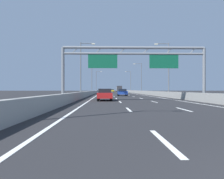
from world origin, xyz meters
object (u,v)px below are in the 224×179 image
(sign_gantry, at_px, (134,59))
(box_truck, at_px, (119,89))
(white_car, at_px, (105,90))
(streetlamp_left_far, at_px, (93,76))
(yellow_car, at_px, (112,91))
(blue_car, at_px, (122,92))
(red_car, at_px, (105,94))
(streetlamp_right_far, at_px, (141,76))
(streetlamp_left_mid, at_px, (82,66))
(streetlamp_left_distant, at_px, (97,80))
(streetlamp_right_mid, at_px, (167,66))
(streetlamp_right_distant, at_px, (130,80))

(sign_gantry, height_order, box_truck, sign_gantry)
(white_car, distance_m, box_truck, 9.18)
(streetlamp_left_far, height_order, white_car, streetlamp_left_far)
(yellow_car, distance_m, blue_car, 68.24)
(red_car, relative_size, box_truck, 0.53)
(streetlamp_left_far, xyz_separation_m, streetlamp_right_far, (14.93, 0.00, 0.00))
(yellow_car, distance_m, white_car, 8.17)
(streetlamp_left_mid, distance_m, streetlamp_left_distant, 61.61)
(red_car, bearing_deg, yellow_car, 87.90)
(streetlamp_left_mid, distance_m, white_car, 82.80)
(streetlamp_left_far, bearing_deg, streetlamp_left_distant, 90.00)
(box_truck, bearing_deg, streetlamp_right_far, -85.05)
(red_car, xyz_separation_m, white_car, (-0.29, 95.25, 0.07))
(streetlamp_right_far, distance_m, yellow_car, 45.31)
(streetlamp_right_far, xyz_separation_m, red_car, (-10.89, -43.46, -4.68))
(streetlamp_left_far, relative_size, blue_car, 2.04)
(sign_gantry, bearing_deg, streetlamp_right_far, 80.32)
(streetlamp_left_distant, xyz_separation_m, blue_car, (7.49, -54.64, -4.65))
(blue_car, relative_size, box_truck, 0.56)
(streetlamp_left_far, distance_m, box_truck, 47.56)
(streetlamp_right_mid, relative_size, streetlamp_right_far, 1.00)
(blue_car, bearing_deg, red_car, -99.97)
(streetlamp_right_far, xyz_separation_m, streetlamp_left_distant, (-14.93, 30.80, 0.00))
(streetlamp_right_far, bearing_deg, red_car, -104.07)
(streetlamp_left_distant, distance_m, streetlamp_right_distant, 14.93)
(streetlamp_left_mid, height_order, white_car, streetlamp_left_mid)
(streetlamp_left_far, relative_size, streetlamp_left_distant, 1.00)
(box_truck, bearing_deg, streetlamp_left_mid, -98.09)
(box_truck, bearing_deg, streetlamp_left_far, -103.33)
(streetlamp_right_mid, xyz_separation_m, streetlamp_right_distant, (0.00, 61.61, 0.00))
(streetlamp_right_distant, bearing_deg, red_car, -98.34)
(streetlamp_right_mid, relative_size, red_car, 2.15)
(box_truck, bearing_deg, streetlamp_right_mid, -87.03)
(streetlamp_right_mid, distance_m, white_car, 83.47)
(streetlamp_right_distant, distance_m, red_car, 75.21)
(blue_car, bearing_deg, streetlamp_left_distant, 97.80)
(streetlamp_right_mid, bearing_deg, streetlamp_left_mid, 180.00)
(streetlamp_left_distant, relative_size, yellow_car, 2.26)
(streetlamp_left_mid, xyz_separation_m, streetlamp_left_far, (0.00, 30.80, 0.00))
(streetlamp_right_distant, relative_size, yellow_car, 2.26)
(streetlamp_left_distant, height_order, streetlamp_right_distant, same)
(streetlamp_left_mid, relative_size, yellow_car, 2.26)
(yellow_car, relative_size, box_truck, 0.51)
(red_car, bearing_deg, streetlamp_left_mid, 107.69)
(streetlamp_right_far, xyz_separation_m, streetlamp_right_distant, (0.00, 30.80, 0.00))
(box_truck, bearing_deg, streetlamp_right_distant, -75.40)
(streetlamp_left_mid, xyz_separation_m, yellow_car, (7.26, 75.21, -4.69))
(sign_gantry, distance_m, yellow_car, 88.36)
(box_truck, bearing_deg, white_car, 141.87)
(streetlamp_right_mid, xyz_separation_m, red_car, (-10.89, -12.66, -4.68))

